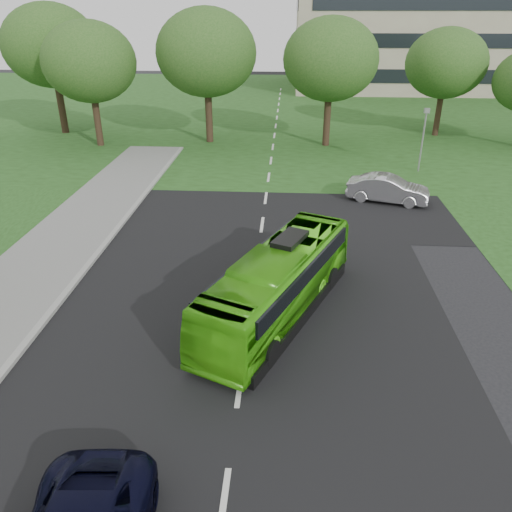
{
  "coord_description": "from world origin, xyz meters",
  "views": [
    {
      "loc": [
        1.19,
        -13.3,
        9.77
      ],
      "look_at": [
        0.13,
        3.2,
        1.6
      ],
      "focal_mm": 35.0,
      "sensor_mm": 36.0,
      "label": 1
    }
  ],
  "objects_px": {
    "tree_park_c": "(331,60)",
    "sedan": "(388,189)",
    "tree_park_a": "(89,62)",
    "camera_pole": "(424,131)",
    "tree_park_f": "(51,46)",
    "tree_park_b": "(206,53)",
    "tree_park_d": "(446,63)",
    "bus": "(278,283)"
  },
  "relations": [
    {
      "from": "tree_park_f",
      "to": "bus",
      "type": "height_order",
      "value": "tree_park_f"
    },
    {
      "from": "tree_park_f",
      "to": "camera_pole",
      "type": "height_order",
      "value": "tree_park_f"
    },
    {
      "from": "tree_park_a",
      "to": "tree_park_c",
      "type": "xyz_separation_m",
      "value": [
        18.04,
        1.18,
        0.17
      ]
    },
    {
      "from": "tree_park_b",
      "to": "sedan",
      "type": "relative_size",
      "value": 2.25
    },
    {
      "from": "tree_park_f",
      "to": "tree_park_a",
      "type": "bearing_deg",
      "value": -42.65
    },
    {
      "from": "tree_park_d",
      "to": "bus",
      "type": "height_order",
      "value": "tree_park_d"
    },
    {
      "from": "bus",
      "to": "tree_park_b",
      "type": "bearing_deg",
      "value": 127.6
    },
    {
      "from": "tree_park_f",
      "to": "sedan",
      "type": "relative_size",
      "value": 2.32
    },
    {
      "from": "tree_park_b",
      "to": "tree_park_c",
      "type": "distance_m",
      "value": 9.48
    },
    {
      "from": "tree_park_a",
      "to": "tree_park_f",
      "type": "distance_m",
      "value": 6.42
    },
    {
      "from": "tree_park_f",
      "to": "camera_pole",
      "type": "relative_size",
      "value": 2.52
    },
    {
      "from": "tree_park_d",
      "to": "bus",
      "type": "distance_m",
      "value": 32.27
    },
    {
      "from": "tree_park_a",
      "to": "camera_pole",
      "type": "relative_size",
      "value": 2.23
    },
    {
      "from": "sedan",
      "to": "camera_pole",
      "type": "height_order",
      "value": "camera_pole"
    },
    {
      "from": "tree_park_a",
      "to": "tree_park_f",
      "type": "bearing_deg",
      "value": 137.35
    },
    {
      "from": "tree_park_a",
      "to": "tree_park_d",
      "type": "distance_m",
      "value": 28.26
    },
    {
      "from": "tree_park_a",
      "to": "tree_park_b",
      "type": "bearing_deg",
      "value": 11.83
    },
    {
      "from": "tree_park_d",
      "to": "bus",
      "type": "xyz_separation_m",
      "value": [
        -12.91,
        -29.22,
        -4.61
      ]
    },
    {
      "from": "tree_park_b",
      "to": "sedan",
      "type": "xyz_separation_m",
      "value": [
        12.12,
        -13.6,
        -6.07
      ]
    },
    {
      "from": "camera_pole",
      "to": "sedan",
      "type": "bearing_deg",
      "value": -95.29
    },
    {
      "from": "tree_park_a",
      "to": "tree_park_c",
      "type": "height_order",
      "value": "tree_park_c"
    },
    {
      "from": "tree_park_d",
      "to": "bus",
      "type": "relative_size",
      "value": 0.97
    },
    {
      "from": "tree_park_d",
      "to": "tree_park_a",
      "type": "bearing_deg",
      "value": -169.07
    },
    {
      "from": "tree_park_d",
      "to": "camera_pole",
      "type": "height_order",
      "value": "tree_park_d"
    },
    {
      "from": "camera_pole",
      "to": "tree_park_a",
      "type": "bearing_deg",
      "value": -171.58
    },
    {
      "from": "tree_park_c",
      "to": "bus",
      "type": "bearing_deg",
      "value": -97.3
    },
    {
      "from": "tree_park_a",
      "to": "tree_park_c",
      "type": "relative_size",
      "value": 0.97
    },
    {
      "from": "bus",
      "to": "camera_pole",
      "type": "bearing_deg",
      "value": 87.55
    },
    {
      "from": "tree_park_b",
      "to": "bus",
      "type": "height_order",
      "value": "tree_park_b"
    },
    {
      "from": "bus",
      "to": "tree_park_c",
      "type": "bearing_deg",
      "value": 106.62
    },
    {
      "from": "tree_park_b",
      "to": "tree_park_c",
      "type": "height_order",
      "value": "tree_park_b"
    },
    {
      "from": "tree_park_a",
      "to": "camera_pole",
      "type": "height_order",
      "value": "tree_park_a"
    },
    {
      "from": "tree_park_a",
      "to": "tree_park_b",
      "type": "distance_m",
      "value": 8.79
    },
    {
      "from": "tree_park_d",
      "to": "bus",
      "type": "bearing_deg",
      "value": -113.84
    },
    {
      "from": "tree_park_c",
      "to": "tree_park_d",
      "type": "distance_m",
      "value": 10.58
    },
    {
      "from": "tree_park_a",
      "to": "camera_pole",
      "type": "bearing_deg",
      "value": -13.46
    },
    {
      "from": "tree_park_a",
      "to": "sedan",
      "type": "distance_m",
      "value": 24.47
    },
    {
      "from": "tree_park_b",
      "to": "tree_park_c",
      "type": "xyz_separation_m",
      "value": [
        9.46,
        -0.62,
        -0.38
      ]
    },
    {
      "from": "tree_park_c",
      "to": "bus",
      "type": "xyz_separation_m",
      "value": [
        -3.21,
        -25.04,
        -5.19
      ]
    },
    {
      "from": "bus",
      "to": "tree_park_f",
      "type": "bearing_deg",
      "value": 148.63
    },
    {
      "from": "tree_park_c",
      "to": "sedan",
      "type": "distance_m",
      "value": 14.42
    },
    {
      "from": "tree_park_c",
      "to": "sedan",
      "type": "relative_size",
      "value": 2.11
    }
  ]
}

